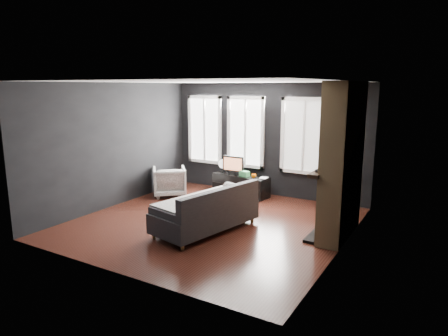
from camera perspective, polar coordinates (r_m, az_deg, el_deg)
The scene contains 18 objects.
floor at distance 7.87m, azimuth -1.75°, elevation -7.81°, with size 5.00×5.00×0.00m, color black.
ceiling at distance 7.43m, azimuth -1.88°, elevation 12.24°, with size 5.00×5.00×0.00m, color white.
wall_back at distance 9.72m, azimuth 6.09°, elevation 4.05°, with size 5.00×0.02×2.70m, color black.
wall_left at distance 9.10m, azimuth -15.28°, elevation 3.19°, with size 0.02×5.00×2.70m, color black.
wall_right at distance 6.57m, azimuth 16.97°, elevation -0.03°, with size 0.02×5.00×2.70m, color black.
windows at distance 9.79m, azimuth 3.68°, elevation 10.20°, with size 4.00×0.16×1.76m, color white, non-canonical shape.
fireplace at distance 7.19m, azimuth 16.56°, elevation 0.97°, with size 0.70×1.62×2.70m, color #93724C, non-canonical shape.
sofa at distance 7.36m, azimuth -2.65°, elevation -5.67°, with size 1.01×2.01×0.87m, color black, non-canonical shape.
stripe_pillow at distance 7.44m, azimuth 0.71°, elevation -3.94°, with size 0.07×0.31×0.31m, color gray.
armchair at distance 9.77m, azimuth -7.82°, elevation -1.70°, with size 0.75×0.70×0.77m, color white.
media_console at distance 9.78m, azimuth 2.41°, elevation -2.42°, with size 1.44×0.45×0.50m, color black, non-canonical shape.
monitor at distance 9.76m, azimuth 1.33°, elevation 0.58°, with size 0.57×0.12×0.51m, color black, non-canonical shape.
desk_fan at distance 10.07m, azimuth -0.24°, elevation 0.39°, with size 0.23×0.23×0.32m, color #9B9B9B, non-canonical shape.
mug at distance 9.46m, azimuth 4.27°, elevation -1.03°, with size 0.11×0.09×0.11m, color #DA6801.
book at distance 9.42m, azimuth 5.24°, elevation -0.72°, with size 0.17×0.02×0.23m, color tan.
storage_box at distance 9.59m, azimuth 2.94°, elevation -0.81°, with size 0.23×0.15×0.13m, color #2F753F.
mantel_vase at distance 7.68m, azimuth 15.57°, elevation 1.53°, with size 0.20×0.21×0.20m, color gold.
mantel_clock at distance 6.75m, azimuth 13.31°, elevation -0.41°, with size 0.11×0.11×0.04m, color black.
Camera 1 is at (3.96, -6.28, 2.62)m, focal length 32.00 mm.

